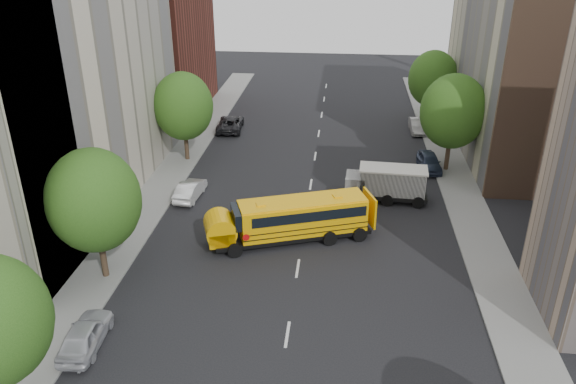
% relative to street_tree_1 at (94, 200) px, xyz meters
% --- Properties ---
extents(ground, '(120.00, 120.00, 0.00)m').
position_rel_street_tree_1_xyz_m(ground, '(11.00, 4.00, -4.95)').
color(ground, black).
rests_on(ground, ground).
extents(sidewalk_left, '(3.00, 80.00, 0.12)m').
position_rel_street_tree_1_xyz_m(sidewalk_left, '(-0.50, 9.00, -4.89)').
color(sidewalk_left, slate).
rests_on(sidewalk_left, ground).
extents(sidewalk_right, '(3.00, 80.00, 0.12)m').
position_rel_street_tree_1_xyz_m(sidewalk_right, '(22.50, 9.00, -4.89)').
color(sidewalk_right, slate).
rests_on(sidewalk_right, ground).
extents(lane_markings, '(0.15, 64.00, 0.01)m').
position_rel_street_tree_1_xyz_m(lane_markings, '(11.00, 14.00, -4.95)').
color(lane_markings, silver).
rests_on(lane_markings, ground).
extents(building_left_cream, '(10.00, 26.00, 20.00)m').
position_rel_street_tree_1_xyz_m(building_left_cream, '(-7.00, 10.00, 5.05)').
color(building_left_cream, beige).
rests_on(building_left_cream, ground).
extents(building_left_redbrick, '(10.00, 15.00, 13.00)m').
position_rel_street_tree_1_xyz_m(building_left_redbrick, '(-7.00, 32.00, 1.55)').
color(building_left_redbrick, maroon).
rests_on(building_left_redbrick, ground).
extents(building_right_far, '(10.00, 22.00, 18.00)m').
position_rel_street_tree_1_xyz_m(building_right_far, '(29.00, 24.00, 4.05)').
color(building_right_far, beige).
rests_on(building_right_far, ground).
extents(street_tree_1, '(5.12, 5.12, 7.90)m').
position_rel_street_tree_1_xyz_m(street_tree_1, '(0.00, 0.00, 0.00)').
color(street_tree_1, '#38281C').
rests_on(street_tree_1, ground).
extents(street_tree_2, '(4.99, 4.99, 7.71)m').
position_rel_street_tree_1_xyz_m(street_tree_2, '(0.00, 18.00, -0.12)').
color(street_tree_2, '#38281C').
rests_on(street_tree_2, ground).
extents(street_tree_4, '(5.25, 5.25, 8.10)m').
position_rel_street_tree_1_xyz_m(street_tree_4, '(22.00, 18.00, 0.12)').
color(street_tree_4, '#38281C').
rests_on(street_tree_4, ground).
extents(street_tree_5, '(4.86, 4.86, 7.51)m').
position_rel_street_tree_1_xyz_m(street_tree_5, '(22.00, 30.00, -0.25)').
color(street_tree_5, '#38281C').
rests_on(street_tree_5, ground).
extents(school_bus, '(10.27, 5.54, 2.85)m').
position_rel_street_tree_1_xyz_m(school_bus, '(10.24, 5.31, -3.36)').
color(school_bus, black).
rests_on(school_bus, ground).
extents(safari_truck, '(6.19, 2.60, 2.59)m').
position_rel_street_tree_1_xyz_m(safari_truck, '(16.68, 11.87, -3.58)').
color(safari_truck, black).
rests_on(safari_truck, ground).
extents(parked_car_0, '(1.87, 4.19, 1.40)m').
position_rel_street_tree_1_xyz_m(parked_car_0, '(1.40, -5.82, -4.25)').
color(parked_car_0, silver).
rests_on(parked_car_0, ground).
extents(parked_car_1, '(1.70, 4.08, 1.31)m').
position_rel_street_tree_1_xyz_m(parked_car_1, '(2.20, 10.71, -4.29)').
color(parked_car_1, silver).
rests_on(parked_car_1, ground).
extents(parked_car_2, '(2.66, 5.18, 1.40)m').
position_rel_street_tree_1_xyz_m(parked_car_2, '(2.20, 26.14, -4.25)').
color(parked_car_2, black).
rests_on(parked_car_2, ground).
extents(parked_car_4, '(1.94, 4.18, 1.38)m').
position_rel_street_tree_1_xyz_m(parked_car_4, '(20.60, 18.03, -4.26)').
color(parked_car_4, '#303C55').
rests_on(parked_car_4, ground).
extents(parked_car_5, '(1.43, 3.91, 1.28)m').
position_rel_street_tree_1_xyz_m(parked_car_5, '(20.60, 27.44, -4.31)').
color(parked_car_5, gray).
rests_on(parked_car_5, ground).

